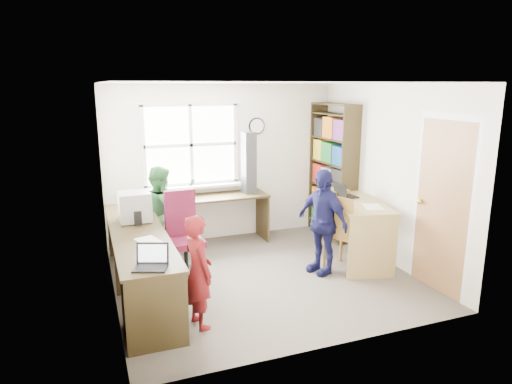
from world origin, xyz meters
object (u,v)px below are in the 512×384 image
Objects in this scene: right_desk at (355,217)px; swivel_chair at (184,239)px; person_red at (198,271)px; crt_monitor at (135,207)px; person_navy at (322,222)px; person_green at (162,214)px; potted_plant at (191,188)px; l_desk at (162,265)px; bookshelf at (333,174)px; laptop_left at (151,262)px; wooden_chair at (343,230)px; cd_tower at (249,163)px; laptop_right at (344,194)px.

right_desk is 2.35m from swivel_chair.
person_red is (-0.13, -1.33, 0.12)m from swivel_chair.
crt_monitor is 0.28× the size of person_navy.
person_green is 2.15m from person_navy.
potted_plant is at bearing -22.61° from person_red.
l_desk is 1.40× the size of bookshelf.
swivel_chair is at bearing -4.69° from crt_monitor.
l_desk is at bearing -112.60° from potted_plant.
laptop_left is at bearing -144.53° from right_desk.
right_desk is 1.54× the size of wooden_chair.
bookshelf is 1.94× the size of swivel_chair.
person_red is at bearing -130.08° from cd_tower.
wooden_chair is (1.94, -0.61, 0.09)m from swivel_chair.
bookshelf is at bearing 40.69° from wooden_chair.
right_desk is 2.67m from person_red.
crt_monitor is at bearing -162.11° from cd_tower.
person_red is 1.96m from person_navy.
l_desk is 2.09m from person_navy.
right_desk is 1.15× the size of person_navy.
l_desk is at bearing 99.48° from laptop_right.
person_navy is (1.67, -0.55, 0.22)m from swivel_chair.
potted_plant is (-1.61, 1.65, 0.34)m from wooden_chair.
cd_tower reaches higher than swivel_chair.
right_desk is at bearing -33.70° from potted_plant.
swivel_chair is 0.81× the size of person_green.
bookshelf is at bearing 55.56° from laptop_left.
wooden_chair is at bearing 59.53° from person_navy.
cd_tower is 0.96m from potted_plant.
bookshelf reaches higher than l_desk.
person_red is (0.44, -1.38, -0.36)m from crt_monitor.
person_navy is (-0.89, -1.30, -0.32)m from bookshelf.
l_desk is 2.48m from cd_tower.
crt_monitor is at bearing 102.70° from l_desk.
person_navy reaches higher than potted_plant.
laptop_left is 0.32× the size of person_red.
swivel_chair is 0.93× the size of person_red.
person_navy is (-0.61, -0.49, -0.21)m from laptop_right.
wooden_chair is at bearing 2.71° from l_desk.
person_navy is at bearing 142.61° from wooden_chair.
person_navy is at bearing -144.50° from right_desk.
wooden_chair is 2.33m from potted_plant.
person_red reaches higher than laptop_left.
crt_monitor is (-3.13, -0.70, -0.07)m from bookshelf.
person_green is (0.39, 0.51, -0.27)m from crt_monitor.
laptop_left is (-2.54, -0.85, 0.25)m from wooden_chair.
crt_monitor is at bearing -173.00° from right_desk.
l_desk is at bearing -153.57° from bookshelf.
cd_tower reaches higher than person_green.
swivel_chair is at bearing 88.44° from laptop_left.
person_navy is at bearing -49.91° from potted_plant.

